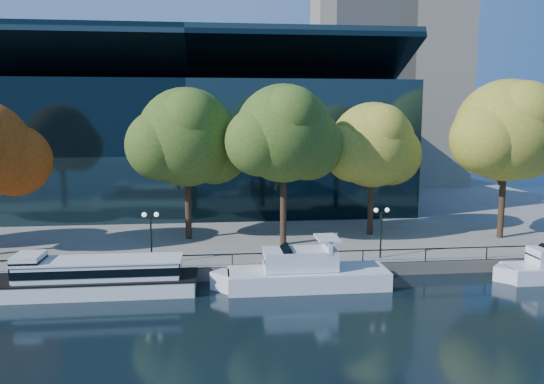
{
  "coord_description": "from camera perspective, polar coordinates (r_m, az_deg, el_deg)",
  "views": [
    {
      "loc": [
        -1.2,
        -35.25,
        12.18
      ],
      "look_at": [
        3.5,
        8.0,
        5.91
      ],
      "focal_mm": 35.0,
      "sensor_mm": 36.0,
      "label": 1
    }
  ],
  "objects": [
    {
      "name": "lamp_2",
      "position": [
        42.61,
        11.67,
        -3.06
      ],
      "size": [
        1.26,
        0.36,
        4.03
      ],
      "color": "black",
      "rests_on": "promenade"
    },
    {
      "name": "tree_3",
      "position": [
        45.34,
        1.48,
        6.08
      ],
      "size": [
        10.48,
        8.6,
        13.88
      ],
      "color": "black",
      "rests_on": "promenade"
    },
    {
      "name": "cruiser_near",
      "position": [
        38.16,
        3.13,
        -8.62
      ],
      "size": [
        12.66,
        3.26,
        3.67
      ],
      "color": "silver",
      "rests_on": "ground"
    },
    {
      "name": "tree_5",
      "position": [
        52.5,
        24.09,
        5.83
      ],
      "size": [
        11.48,
        9.41,
        14.45
      ],
      "color": "black",
      "rests_on": "promenade"
    },
    {
      "name": "ground",
      "position": [
        37.31,
        -4.1,
        -10.87
      ],
      "size": [
        160.0,
        160.0,
        0.0
      ],
      "primitive_type": "plane",
      "color": "black",
      "rests_on": "ground"
    },
    {
      "name": "lamp_1",
      "position": [
        40.88,
        -12.92,
        -3.58
      ],
      "size": [
        1.26,
        0.36,
        4.03
      ],
      "color": "black",
      "rests_on": "promenade"
    },
    {
      "name": "railing",
      "position": [
        39.86,
        -4.3,
        -6.71
      ],
      "size": [
        88.2,
        0.08,
        0.99
      ],
      "color": "black",
      "rests_on": "promenade"
    },
    {
      "name": "promenade",
      "position": [
        72.58,
        -5.18,
        -1.09
      ],
      "size": [
        90.0,
        67.08,
        1.0
      ],
      "color": "slate",
      "rests_on": "ground"
    },
    {
      "name": "convention_building",
      "position": [
        67.2,
        -8.61,
        4.98
      ],
      "size": [
        50.0,
        24.57,
        21.43
      ],
      "color": "black",
      "rests_on": "ground"
    },
    {
      "name": "tree_2",
      "position": [
        48.14,
        -8.95,
        5.62
      ],
      "size": [
        11.08,
        9.08,
        13.71
      ],
      "color": "black",
      "rests_on": "promenade"
    },
    {
      "name": "tree_4",
      "position": [
        50.31,
        10.93,
        4.8
      ],
      "size": [
        9.88,
        8.1,
        12.45
      ],
      "color": "black",
      "rests_on": "promenade"
    },
    {
      "name": "tour_boat",
      "position": [
        38.96,
        -19.2,
        -8.56
      ],
      "size": [
        15.45,
        3.45,
        2.93
      ],
      "color": "white",
      "rests_on": "ground"
    }
  ]
}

